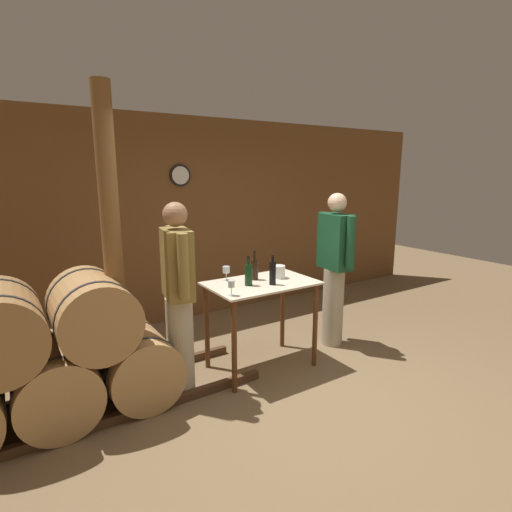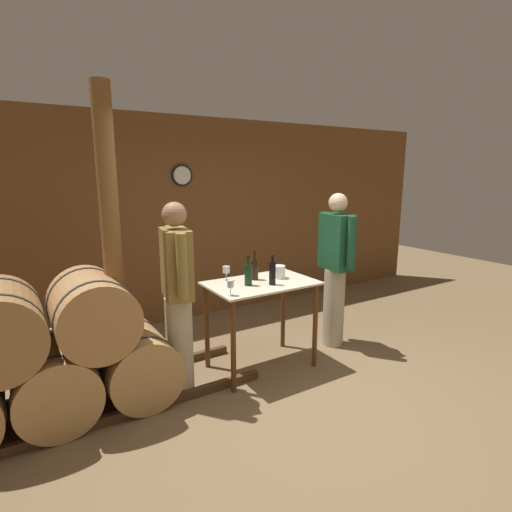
% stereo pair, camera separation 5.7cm
% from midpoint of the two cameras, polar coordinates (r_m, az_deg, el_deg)
% --- Properties ---
extents(ground_plane, '(14.00, 14.00, 0.00)m').
position_cam_midpoint_polar(ground_plane, '(3.76, 9.78, -20.16)').
color(ground_plane, brown).
extents(back_wall, '(8.40, 0.08, 2.70)m').
position_cam_midpoint_polar(back_wall, '(5.49, -8.39, 5.14)').
color(back_wall, brown).
rests_on(back_wall, ground_plane).
extents(barrel_rack, '(3.46, 0.83, 1.18)m').
position_cam_midpoint_polar(barrel_rack, '(3.68, -26.70, -12.88)').
color(barrel_rack, '#4C331E').
rests_on(barrel_rack, ground_plane).
extents(tasting_table, '(1.07, 0.68, 0.91)m').
position_cam_midpoint_polar(tasting_table, '(4.04, 1.16, -6.25)').
color(tasting_table, beige).
rests_on(tasting_table, ground_plane).
extents(wooden_post, '(0.16, 0.16, 2.70)m').
position_cam_midpoint_polar(wooden_post, '(3.60, -19.44, 1.05)').
color(wooden_post, brown).
rests_on(wooden_post, ground_plane).
extents(wine_bottle_far_left, '(0.07, 0.07, 0.29)m').
position_cam_midpoint_polar(wine_bottle_far_left, '(3.85, -0.70, -2.63)').
color(wine_bottle_far_left, black).
rests_on(wine_bottle_far_left, tasting_table).
extents(wine_bottle_left, '(0.08, 0.08, 0.30)m').
position_cam_midpoint_polar(wine_bottle_left, '(4.06, 0.19, -1.84)').
color(wine_bottle_left, black).
rests_on(wine_bottle_left, tasting_table).
extents(wine_bottle_center, '(0.06, 0.06, 0.30)m').
position_cam_midpoint_polar(wine_bottle_center, '(3.88, 2.78, -2.38)').
color(wine_bottle_center, black).
rests_on(wine_bottle_center, tasting_table).
extents(wine_glass_near_left, '(0.06, 0.06, 0.14)m').
position_cam_midpoint_polar(wine_glass_near_left, '(3.55, -3.20, -4.10)').
color(wine_glass_near_left, silver).
rests_on(wine_glass_near_left, tasting_table).
extents(wine_glass_near_center, '(0.07, 0.07, 0.15)m').
position_cam_midpoint_polar(wine_glass_near_center, '(4.04, -3.87, -2.00)').
color(wine_glass_near_center, silver).
rests_on(wine_glass_near_center, tasting_table).
extents(ice_bucket, '(0.13, 0.13, 0.13)m').
position_cam_midpoint_polar(ice_bucket, '(4.14, 3.69, -2.27)').
color(ice_bucket, white).
rests_on(ice_bucket, tasting_table).
extents(person_host, '(0.25, 0.59, 1.76)m').
position_cam_midpoint_polar(person_host, '(4.61, 11.62, -1.50)').
color(person_host, '#B7AD93').
rests_on(person_host, ground_plane).
extents(person_visitor_with_scarf, '(0.29, 0.58, 1.74)m').
position_cam_midpoint_polar(person_visitor_with_scarf, '(3.57, -10.68, -5.61)').
color(person_visitor_with_scarf, '#B7AD93').
rests_on(person_visitor_with_scarf, ground_plane).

